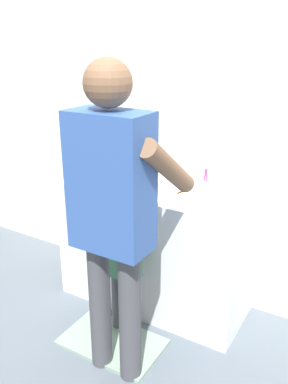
{
  "coord_description": "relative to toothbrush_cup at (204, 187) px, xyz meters",
  "views": [
    {
      "loc": [
        1.25,
        -1.96,
        1.84
      ],
      "look_at": [
        0.0,
        0.15,
        0.92
      ],
      "focal_mm": 37.99,
      "sensor_mm": 36.0,
      "label": 1
    }
  ],
  "objects": [
    {
      "name": "toothbrush_cup",
      "position": [
        0.0,
        0.0,
        0.0
      ],
      "size": [
        0.07,
        0.07,
        0.21
      ],
      "color": "silver",
      "rests_on": "vanity_cabinet"
    },
    {
      "name": "ground_plane",
      "position": [
        -0.33,
        -0.35,
        -0.95
      ],
      "size": [
        14.0,
        14.0,
        0.0
      ],
      "primitive_type": "plane",
      "color": "slate"
    },
    {
      "name": "vanity_cabinet",
      "position": [
        -0.33,
        -0.05,
        -0.5
      ],
      "size": [
        1.32,
        0.54,
        0.89
      ],
      "primitive_type": "cube",
      "color": "white",
      "rests_on": "ground"
    },
    {
      "name": "adult_parent",
      "position": [
        -0.19,
        -0.74,
        0.12
      ],
      "size": [
        0.55,
        0.58,
        1.77
      ],
      "color": "#47474C",
      "rests_on": "ground"
    },
    {
      "name": "soap_bottle",
      "position": [
        -0.62,
        -0.06,
        0.01
      ],
      "size": [
        0.06,
        0.06,
        0.17
      ],
      "color": "gold",
      "rests_on": "vanity_cabinet"
    },
    {
      "name": "sink_basin",
      "position": [
        -0.33,
        -0.07,
        0.0
      ],
      "size": [
        0.35,
        0.35,
        0.11
      ],
      "color": "white",
      "rests_on": "vanity_cabinet"
    },
    {
      "name": "bath_mat",
      "position": [
        -0.33,
        -0.6,
        -0.94
      ],
      "size": [
        0.64,
        0.4,
        0.02
      ],
      "primitive_type": "cube",
      "color": "gray",
      "rests_on": "ground"
    },
    {
      "name": "child_toddler",
      "position": [
        -0.33,
        -0.45,
        -0.38
      ],
      "size": [
        0.29,
        0.29,
        0.94
      ],
      "color": "#47474C",
      "rests_on": "ground"
    },
    {
      "name": "back_wall",
      "position": [
        -0.33,
        0.27,
        0.4
      ],
      "size": [
        4.4,
        0.08,
        2.7
      ],
      "color": "silver",
      "rests_on": "ground"
    },
    {
      "name": "faucet",
      "position": [
        -0.33,
        0.14,
        0.03
      ],
      "size": [
        0.18,
        0.14,
        0.18
      ],
      "color": "#B7BABF",
      "rests_on": "vanity_cabinet"
    }
  ]
}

